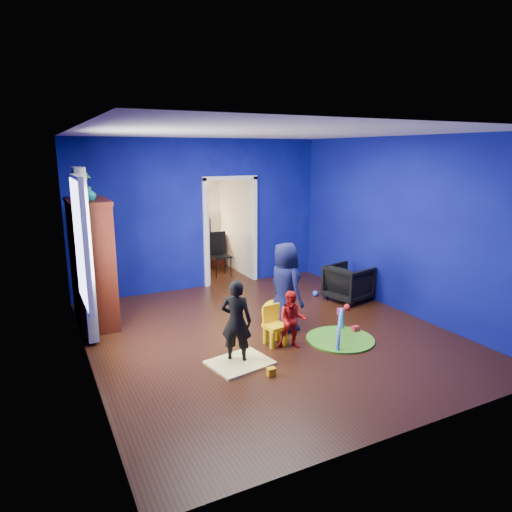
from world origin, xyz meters
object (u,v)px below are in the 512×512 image
folding_chair (220,256)px  tv_armoire (92,263)px  toddler_red (292,320)px  hopper_ball (274,312)px  armchair (349,283)px  child_navy (285,287)px  kid_chair (275,328)px  vase (89,194)px  child_black (236,321)px  study_desk (205,251)px  crt_tv (95,260)px  play_mat (340,339)px

folding_chair → tv_armoire: bearing=-148.9°
toddler_red → hopper_ball: size_ratio=2.06×
toddler_red → tv_armoire: size_ratio=0.41×
armchair → child_navy: 1.90m
kid_chair → hopper_ball: bearing=54.8°
toddler_red → vase: bearing=169.6°
child_black → vase: size_ratio=5.22×
child_black → hopper_ball: 1.43m
vase → kid_chair: bearing=-38.3°
tv_armoire → kid_chair: bearing=-43.0°
tv_armoire → child_navy: bearing=-31.5°
armchair → child_navy: (-1.74, -0.69, 0.35)m
child_black → study_desk: size_ratio=1.24×
toddler_red → crt_tv: bearing=164.9°
toddler_red → play_mat: 0.86m
child_black → kid_chair: size_ratio=2.18×
tv_armoire → study_desk: (2.81, 2.66, -0.60)m
crt_tv → hopper_ball: (2.44, -1.30, -0.82)m
child_navy → kid_chair: 0.73m
child_navy → study_desk: size_ratio=1.53×
child_black → hopper_ball: child_black is taller
armchair → child_black: (-2.84, -1.35, 0.22)m
armchair → hopper_ball: 1.85m
hopper_ball → crt_tv: bearing=151.9°
hopper_ball → play_mat: (0.55, -0.97, -0.18)m
vase → kid_chair: size_ratio=0.42×
hopper_ball → play_mat: 1.13m
child_black → toddler_red: child_black is taller
vase → folding_chair: bearing=35.4°
armchair → crt_tv: 4.37m
child_navy → tv_armoire: 2.98m
toddler_red → kid_chair: toddler_red is taller
toddler_red → kid_chair: (-0.15, 0.20, -0.16)m
tv_armoire → hopper_ball: (2.48, -1.30, -0.78)m
child_navy → study_desk: (0.29, 4.21, -0.30)m
vase → play_mat: (3.03, -1.97, -2.05)m
hopper_ball → toddler_red: bearing=-103.1°
armchair → toddler_red: 2.39m
tv_armoire → hopper_ball: tv_armoire is taller
child_black → child_navy: size_ratio=0.81×
child_black → crt_tv: bearing=-21.6°
crt_tv → kid_chair: bearing=-43.5°
armchair → kid_chair: 2.42m
toddler_red → study_desk: toddler_red is taller
child_navy → folding_chair: size_ratio=1.46×
toddler_red → tv_armoire: 3.20m
armchair → folding_chair: 2.95m
armchair → vase: (-4.27, 0.56, 1.74)m
vase → tv_armoire: size_ratio=0.11×
tv_armoire → study_desk: tv_armoire is taller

